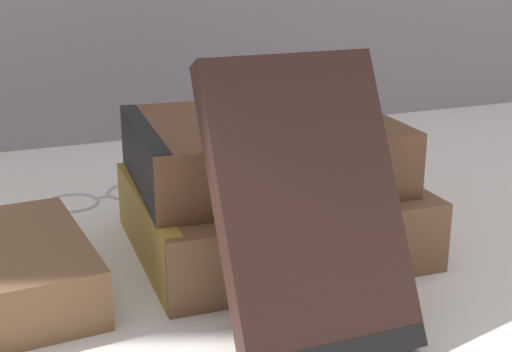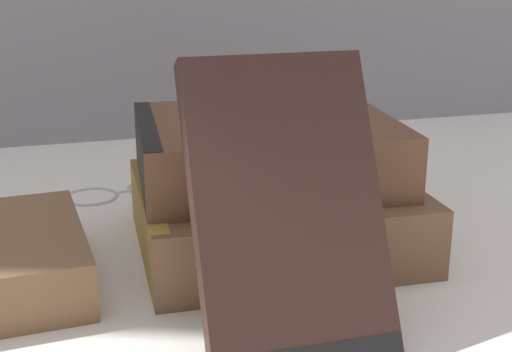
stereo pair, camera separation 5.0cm
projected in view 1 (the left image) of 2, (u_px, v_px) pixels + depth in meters
name	position (u px, v px, depth m)	size (l,w,h in m)	color
ground_plane	(257.00, 248.00, 0.52)	(3.00, 3.00, 0.00)	white
book_flat_bottom	(262.00, 214.00, 0.52)	(0.20, 0.17, 0.05)	brown
book_flat_top	(254.00, 150.00, 0.51)	(0.19, 0.16, 0.05)	brown
book_leaning_front	(311.00, 217.00, 0.38)	(0.10, 0.09, 0.16)	#331E19
pocket_watch	(299.00, 116.00, 0.50)	(0.05, 0.05, 0.01)	silver
reading_glasses	(103.00, 196.00, 0.63)	(0.11, 0.07, 0.00)	#ADADB2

